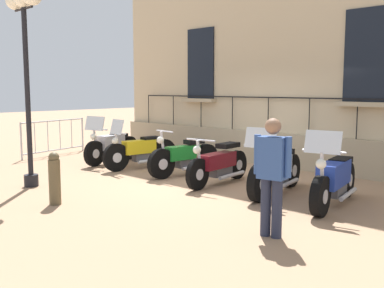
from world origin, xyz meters
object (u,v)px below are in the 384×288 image
(motorcycle_green, at_px, (184,158))
(motorcycle_maroon, at_px, (219,164))
(motorcycle_yellow, at_px, (140,151))
(motorcycle_white, at_px, (276,171))
(bollard, at_px, (55,178))
(motorcycle_silver, at_px, (112,146))
(pedestrian_standing, at_px, (272,171))
(crowd_barrier, at_px, (54,136))
(lamppost, at_px, (25,31))
(motorcycle_blue, at_px, (334,180))

(motorcycle_green, distance_m, motorcycle_maroon, 1.19)
(motorcycle_yellow, xyz_separation_m, motorcycle_maroon, (0.06, 2.60, -0.02))
(motorcycle_white, bearing_deg, bollard, -34.79)
(motorcycle_silver, relative_size, pedestrian_standing, 1.24)
(pedestrian_standing, bearing_deg, bollard, -72.37)
(motorcycle_silver, height_order, bollard, motorcycle_silver)
(motorcycle_maroon, xyz_separation_m, bollard, (3.19, -0.93, 0.04))
(motorcycle_green, relative_size, crowd_barrier, 0.86)
(motorcycle_white, height_order, lamppost, lamppost)
(motorcycle_silver, height_order, pedestrian_standing, pedestrian_standing)
(motorcycle_maroon, height_order, crowd_barrier, crowd_barrier)
(motorcycle_silver, distance_m, lamppost, 4.07)
(crowd_barrier, relative_size, pedestrian_standing, 1.45)
(motorcycle_yellow, distance_m, motorcycle_white, 3.94)
(motorcycle_green, height_order, motorcycle_white, motorcycle_white)
(lamppost, bearing_deg, motorcycle_maroon, 137.17)
(motorcycle_yellow, height_order, bollard, motorcycle_yellow)
(motorcycle_blue, xyz_separation_m, bollard, (3.20, -3.47, 0.01))
(motorcycle_green, relative_size, lamppost, 0.51)
(lamppost, bearing_deg, motorcycle_blue, 118.65)
(motorcycle_silver, distance_m, motorcycle_green, 2.62)
(motorcycle_silver, height_order, motorcycle_maroon, motorcycle_silver)
(bollard, bearing_deg, motorcycle_blue, 132.67)
(motorcycle_yellow, bearing_deg, motorcycle_maroon, 88.74)
(motorcycle_silver, bearing_deg, motorcycle_blue, 89.50)
(motorcycle_yellow, bearing_deg, bollard, 27.16)
(lamppost, distance_m, bollard, 3.14)
(motorcycle_green, xyz_separation_m, motorcycle_maroon, (0.17, 1.18, 0.01))
(crowd_barrier, bearing_deg, motorcycle_white, 92.74)
(motorcycle_silver, xyz_separation_m, motorcycle_blue, (0.05, 6.34, -0.01))
(crowd_barrier, bearing_deg, motorcycle_blue, 91.92)
(motorcycle_silver, xyz_separation_m, motorcycle_white, (-0.01, 5.13, -0.01))
(bollard, bearing_deg, lamppost, -103.45)
(motorcycle_white, distance_m, lamppost, 5.54)
(bollard, bearing_deg, motorcycle_maroon, 163.75)
(motorcycle_blue, bearing_deg, motorcycle_white, -93.19)
(motorcycle_blue, xyz_separation_m, lamppost, (2.81, -5.14, 2.64))
(motorcycle_green, xyz_separation_m, bollard, (3.37, 0.25, 0.04))
(motorcycle_white, bearing_deg, motorcycle_silver, -89.86)
(motorcycle_maroon, relative_size, lamppost, 0.53)
(motorcycle_green, distance_m, bollard, 3.37)
(motorcycle_white, height_order, bollard, motorcycle_white)
(pedestrian_standing, bearing_deg, crowd_barrier, -101.28)
(motorcycle_blue, height_order, lamppost, lamppost)
(motorcycle_maroon, xyz_separation_m, motorcycle_blue, (-0.01, 2.54, 0.03))
(motorcycle_white, height_order, motorcycle_blue, motorcycle_blue)
(motorcycle_maroon, xyz_separation_m, lamppost, (2.80, -2.59, 2.67))
(motorcycle_white, relative_size, pedestrian_standing, 1.35)
(lamppost, height_order, pedestrian_standing, lamppost)
(motorcycle_white, height_order, pedestrian_standing, pedestrian_standing)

